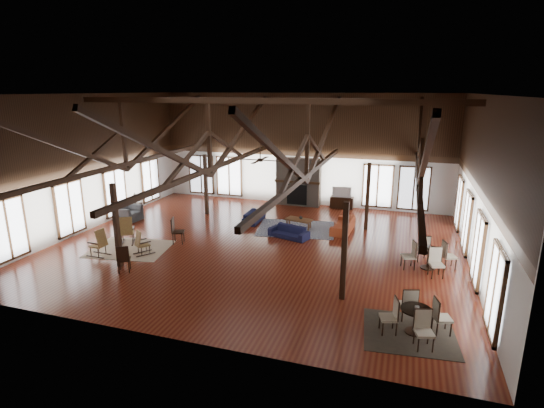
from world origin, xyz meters
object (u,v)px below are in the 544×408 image
(sofa_navy_front, at_px, (289,232))
(cafe_table_far, at_px, (429,255))
(armchair, at_px, (128,213))
(tv_console, at_px, (342,202))
(sofa_orange, at_px, (343,225))
(cafe_table_near, at_px, (416,316))
(sofa_navy_left, at_px, (254,217))
(coffee_table, at_px, (299,220))

(sofa_navy_front, xyz_separation_m, cafe_table_far, (5.60, -1.61, 0.25))
(armchair, xyz_separation_m, tv_console, (9.50, 5.45, -0.06))
(sofa_navy_front, height_order, sofa_orange, sofa_orange)
(sofa_orange, xyz_separation_m, tv_console, (-0.65, 3.82, 0.01))
(sofa_navy_front, bearing_deg, cafe_table_near, -33.47)
(sofa_navy_front, relative_size, sofa_navy_left, 1.04)
(coffee_table, bearing_deg, tv_console, 85.24)
(sofa_navy_front, height_order, cafe_table_near, cafe_table_near)
(tv_console, bearing_deg, sofa_orange, -80.34)
(coffee_table, xyz_separation_m, armchair, (-8.17, -1.34, -0.04))
(sofa_navy_front, relative_size, cafe_table_far, 0.89)
(sofa_navy_left, bearing_deg, sofa_navy_front, -128.66)
(sofa_orange, xyz_separation_m, armchair, (-10.15, -1.63, 0.06))
(sofa_navy_front, relative_size, armchair, 1.58)
(sofa_navy_left, bearing_deg, tv_console, -45.36)
(sofa_navy_left, bearing_deg, cafe_table_far, -114.00)
(cafe_table_near, bearing_deg, coffee_table, 123.99)
(sofa_navy_left, relative_size, sofa_orange, 0.82)
(cafe_table_far, relative_size, tv_console, 1.61)
(sofa_orange, height_order, armchair, armchair)
(sofa_orange, distance_m, cafe_table_far, 4.78)
(sofa_navy_front, height_order, coffee_table, sofa_navy_front)
(sofa_orange, bearing_deg, sofa_navy_front, -49.38)
(sofa_orange, relative_size, cafe_table_near, 1.08)
(sofa_navy_front, relative_size, coffee_table, 1.35)
(cafe_table_far, xyz_separation_m, tv_console, (-4.17, 7.05, -0.20))
(armchair, height_order, cafe_table_near, cafe_table_near)
(armchair, relative_size, tv_console, 0.91)
(sofa_navy_front, xyz_separation_m, sofa_navy_left, (-2.21, 1.71, -0.01))
(sofa_orange, xyz_separation_m, cafe_table_near, (3.04, -7.74, 0.19))
(coffee_table, relative_size, tv_console, 1.07)
(armchair, distance_m, cafe_table_far, 13.76)
(sofa_orange, bearing_deg, tv_console, -167.52)
(armchair, xyz_separation_m, cafe_table_near, (13.19, -6.11, 0.12))
(sofa_orange, xyz_separation_m, coffee_table, (-1.98, -0.29, 0.10))
(sofa_navy_front, height_order, cafe_table_far, cafe_table_far)
(cafe_table_far, bearing_deg, sofa_navy_front, 163.92)
(sofa_orange, height_order, coffee_table, sofa_orange)
(sofa_navy_front, relative_size, sofa_orange, 0.86)
(sofa_navy_left, height_order, sofa_orange, sofa_orange)
(sofa_navy_left, xyz_separation_m, tv_console, (3.65, 3.72, 0.06))
(armchair, bearing_deg, cafe_table_far, -92.46)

